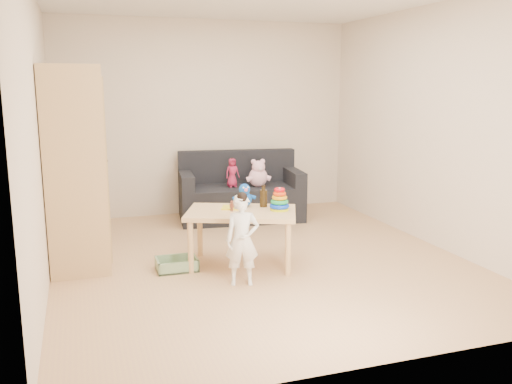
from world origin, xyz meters
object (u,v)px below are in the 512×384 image
object	(u,v)px
sofa	(241,202)
toddler	(242,241)
play_table	(242,238)
wardrobe	(75,167)

from	to	relation	value
sofa	toddler	xyz separation A→B (m)	(-0.67, -2.29, 0.17)
sofa	play_table	bearing A→B (deg)	-99.71
wardrobe	sofa	world-z (taller)	wardrobe
wardrobe	sofa	bearing A→B (deg)	30.09
toddler	wardrobe	bearing A→B (deg)	155.78
sofa	toddler	distance (m)	2.39
sofa	toddler	world-z (taller)	toddler
play_table	toddler	world-z (taller)	toddler
wardrobe	play_table	bearing A→B (deg)	-22.01
wardrobe	play_table	world-z (taller)	wardrobe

